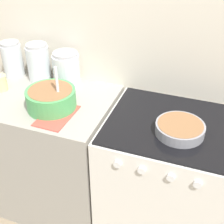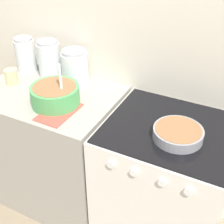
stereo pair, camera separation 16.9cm
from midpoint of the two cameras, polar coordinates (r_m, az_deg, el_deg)
The scene contains 11 objects.
wall_back at distance 1.94m, azimuth 6.69°, elevation 12.72°, with size 4.76×0.05×2.40m.
countertop_cabinet at distance 2.25m, azimuth -8.35°, elevation -6.50°, with size 0.88×0.63×0.90m.
stove at distance 2.00m, azimuth 11.79°, elevation -13.23°, with size 0.71×0.64×0.90m.
mixing_bowl at distance 1.84m, azimuth -7.78°, elevation 3.19°, with size 0.29×0.29×0.27m.
baking_pan at distance 1.62m, azimuth 14.93°, elevation -3.90°, with size 0.25×0.25×0.06m.
storage_jar_left at distance 2.27m, azimuth -13.44°, elevation 9.78°, with size 0.14×0.14×0.24m.
storage_jar_middle at distance 2.15m, azimuth -9.18°, elevation 9.08°, with size 0.15×0.15×0.25m.
storage_jar_right at distance 2.06m, azimuth -4.45°, elevation 7.80°, with size 0.17×0.17×0.22m.
tin_can at distance 2.13m, azimuth -15.79°, elevation 6.15°, with size 0.08×0.08×0.10m.
recipe_page at distance 1.79m, azimuth -7.01°, elevation -0.07°, with size 0.17×0.27×0.01m.
measuring_spoon at distance 1.79m, azimuth -8.27°, elevation 0.18°, with size 0.12×0.04×0.04m.
Camera 2 is at (0.69, -1.02, 1.89)m, focal length 50.00 mm.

